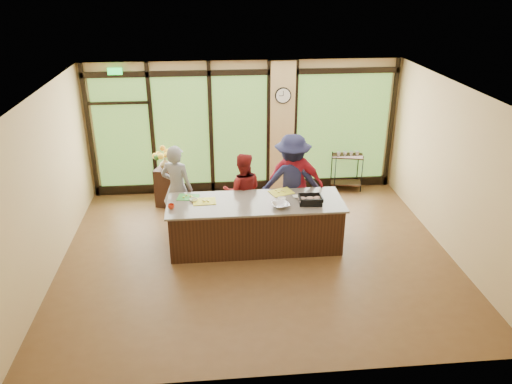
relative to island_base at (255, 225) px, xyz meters
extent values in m
plane|color=brown|center=(0.00, -0.30, -0.44)|extent=(7.00, 7.00, 0.00)
plane|color=silver|center=(0.00, -0.30, 2.56)|extent=(7.00, 7.00, 0.00)
plane|color=tan|center=(0.00, 2.70, 1.06)|extent=(7.00, 0.00, 7.00)
plane|color=tan|center=(-3.50, -0.30, 1.06)|extent=(0.00, 6.00, 6.00)
plane|color=tan|center=(3.50, -0.30, 1.06)|extent=(0.00, 6.00, 6.00)
cube|color=tan|center=(0.85, 2.64, 1.06)|extent=(0.55, 0.12, 3.00)
cube|color=black|center=(0.00, 2.65, 2.31)|extent=(6.90, 0.08, 0.12)
cube|color=black|center=(0.00, 2.65, -0.32)|extent=(6.90, 0.08, 0.20)
cube|color=#19D83F|center=(-2.70, 2.60, 2.39)|extent=(0.30, 0.04, 0.14)
cube|color=#476E26|center=(-2.70, 2.67, 1.01)|extent=(1.20, 0.02, 2.50)
cube|color=#476E26|center=(-1.40, 2.67, 1.01)|extent=(1.20, 0.02, 2.50)
cube|color=#476E26|center=(-0.10, 2.67, 1.01)|extent=(1.20, 0.02, 2.50)
cube|color=#476E26|center=(2.25, 2.67, 1.01)|extent=(2.10, 0.02, 2.50)
cube|color=black|center=(-3.40, 2.65, 1.06)|extent=(0.08, 0.08, 3.00)
cube|color=black|center=(-2.05, 2.65, 1.06)|extent=(0.08, 0.08, 3.00)
cube|color=black|center=(-0.75, 2.65, 1.06)|extent=(0.08, 0.08, 3.00)
cube|color=black|center=(0.55, 2.65, 1.06)|extent=(0.08, 0.08, 3.00)
cube|color=black|center=(1.15, 2.65, 1.06)|extent=(0.08, 0.08, 3.00)
cube|color=black|center=(3.40, 2.65, 1.06)|extent=(0.08, 0.08, 3.00)
cube|color=black|center=(0.00, 0.00, 0.00)|extent=(3.10, 1.00, 0.88)
cube|color=gray|center=(0.00, 0.00, 0.46)|extent=(3.20, 1.10, 0.04)
cylinder|color=black|center=(0.85, 2.57, 1.81)|extent=(0.36, 0.04, 0.36)
cylinder|color=silver|center=(0.85, 2.55, 1.81)|extent=(0.31, 0.01, 0.31)
cube|color=black|center=(0.85, 2.55, 1.86)|extent=(0.01, 0.00, 0.11)
cube|color=black|center=(0.80, 2.55, 1.81)|extent=(0.09, 0.00, 0.01)
imported|color=slate|center=(-1.45, 0.82, 0.44)|extent=(0.76, 0.65, 1.77)
imported|color=maroon|center=(-0.18, 0.76, 0.35)|extent=(0.79, 0.63, 1.58)
imported|color=#B01B2D|center=(0.87, 0.76, 0.49)|extent=(1.18, 0.86, 1.86)
imported|color=#1B1C3B|center=(0.80, 0.79, 0.52)|extent=(1.32, 0.87, 1.92)
cube|color=black|center=(0.98, -0.15, 0.52)|extent=(0.44, 0.36, 0.07)
imported|color=silver|center=(0.42, -0.27, 0.52)|extent=(0.37, 0.37, 0.07)
cube|color=green|center=(-1.22, 0.30, 0.49)|extent=(0.42, 0.35, 0.01)
cube|color=yellow|center=(-0.92, 0.09, 0.49)|extent=(0.43, 0.33, 0.01)
cube|color=yellow|center=(0.52, 0.37, 0.49)|extent=(0.51, 0.44, 0.01)
imported|color=white|center=(-1.12, 0.14, 0.50)|extent=(0.20, 0.20, 0.05)
imported|color=white|center=(0.48, 0.02, 0.50)|extent=(0.16, 0.16, 0.05)
imported|color=white|center=(0.77, 0.11, 0.50)|extent=(0.14, 0.14, 0.03)
imported|color=red|center=(-1.50, -0.15, 0.52)|extent=(0.14, 0.14, 0.09)
cube|color=black|center=(-1.76, 1.99, -0.01)|extent=(0.54, 0.54, 0.85)
imported|color=#8E744D|center=(-1.76, 1.99, 0.53)|extent=(0.29, 0.29, 0.25)
cube|color=black|center=(2.37, 2.45, -0.26)|extent=(0.76, 0.54, 0.03)
cube|color=black|center=(2.37, 2.45, 0.40)|extent=(0.76, 0.54, 0.03)
cylinder|color=black|center=(2.05, 2.27, 0.00)|extent=(0.02, 0.02, 0.89)
cylinder|color=black|center=(2.69, 2.27, 0.00)|extent=(0.02, 0.02, 0.89)
cylinder|color=black|center=(2.05, 2.63, 0.00)|extent=(0.02, 0.02, 0.89)
cylinder|color=black|center=(2.69, 2.63, 0.00)|extent=(0.02, 0.02, 0.89)
imported|color=silver|center=(2.15, 2.45, 0.46)|extent=(0.12, 0.12, 0.09)
imported|color=silver|center=(2.30, 2.45, 0.46)|extent=(0.12, 0.12, 0.09)
imported|color=silver|center=(2.45, 2.45, 0.46)|extent=(0.12, 0.12, 0.09)
imported|color=silver|center=(2.59, 2.45, 0.46)|extent=(0.12, 0.12, 0.09)
camera|label=1|loc=(-0.76, -8.14, 4.33)|focal=35.00mm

